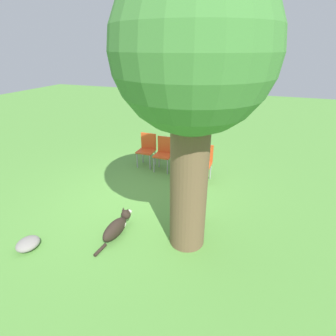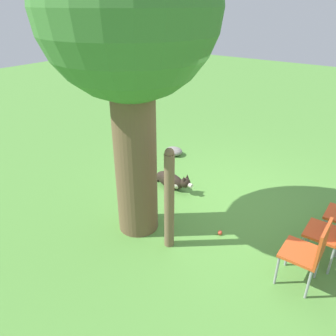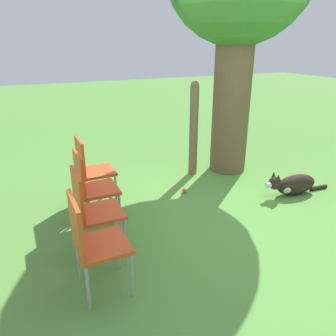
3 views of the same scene
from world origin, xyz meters
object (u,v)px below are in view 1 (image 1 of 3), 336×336
object	(u,v)px
red_chair_1	(164,152)
dog	(117,227)
red_chair_0	(147,148)
red_chair_3	(203,161)
tennis_ball	(177,201)
fence_post	(202,187)
red_chair_2	(183,156)
oak_tree	(193,63)

from	to	relation	value
red_chair_1	dog	bearing A→B (deg)	3.82
red_chair_0	red_chair_1	distance (m)	0.56
red_chair_3	tennis_ball	world-z (taller)	red_chair_3
fence_post	tennis_ball	xyz separation A→B (m)	(-0.47, -0.61, -0.70)
fence_post	red_chair_1	size ratio (longest dim) A/B	1.64
fence_post	red_chair_0	distance (m)	2.88
red_chair_2	dog	bearing A→B (deg)	-7.58
oak_tree	red_chair_3	distance (m)	3.30
oak_tree	dog	distance (m)	2.96
red_chair_1	red_chair_2	world-z (taller)	same
red_chair_1	tennis_ball	distance (m)	1.76
dog	red_chair_3	world-z (taller)	red_chair_3
tennis_ball	dog	bearing A→B (deg)	-26.69
red_chair_2	tennis_ball	size ratio (longest dim) A/B	13.10
oak_tree	red_chair_1	bearing A→B (deg)	-151.62
red_chair_0	red_chair_1	world-z (taller)	same
red_chair_0	red_chair_3	world-z (taller)	same
oak_tree	red_chair_0	distance (m)	4.04
oak_tree	red_chair_1	world-z (taller)	oak_tree
red_chair_0	red_chair_3	size ratio (longest dim) A/B	1.00
oak_tree	red_chair_0	world-z (taller)	oak_tree
dog	red_chair_3	xyz separation A→B (m)	(-2.57, 0.92, 0.36)
red_chair_2	red_chair_3	bearing A→B (deg)	78.11
red_chair_3	red_chair_2	bearing A→B (deg)	-101.89
dog	tennis_ball	bearing A→B (deg)	-21.93
red_chair_2	tennis_ball	bearing A→B (deg)	12.88
dog	red_chair_1	distance (m)	2.84
dog	red_chair_3	distance (m)	2.76
oak_tree	dog	world-z (taller)	oak_tree
oak_tree	red_chair_0	xyz separation A→B (m)	(-2.68, -1.93, -2.33)
fence_post	red_chair_0	size ratio (longest dim) A/B	1.64
oak_tree	tennis_ball	size ratio (longest dim) A/B	59.38
tennis_ball	red_chair_1	bearing A→B (deg)	-150.02
red_chair_3	tennis_ball	bearing A→B (deg)	-10.86
fence_post	red_chair_2	distance (m)	2.05
red_chair_1	tennis_ball	world-z (taller)	red_chair_1
fence_post	red_chair_2	size ratio (longest dim) A/B	1.64
dog	tennis_ball	distance (m)	1.50
red_chair_3	tennis_ball	size ratio (longest dim) A/B	13.10
red_chair_1	red_chair_3	world-z (taller)	same
red_chair_1	tennis_ball	bearing A→B (deg)	30.26
red_chair_2	red_chair_3	xyz separation A→B (m)	(0.12, 0.55, 0.00)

